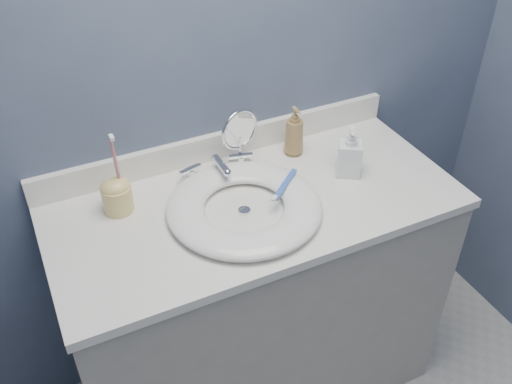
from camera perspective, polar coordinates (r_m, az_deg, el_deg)
back_wall at (r=1.73m, az=-4.09°, el=12.56°), size 2.20×0.02×2.40m
vanity_cabinet at (r=2.00m, az=-0.04°, el=-11.18°), size 1.20×0.55×0.85m
countertop at (r=1.70m, az=-0.05°, el=-1.34°), size 1.22×0.57×0.03m
backsplash at (r=1.86m, az=-3.58°, el=4.71°), size 1.22×0.02×0.09m
basin at (r=1.64m, az=-1.17°, el=-1.48°), size 0.45×0.45×0.04m
drain at (r=1.65m, az=-1.17°, el=-1.89°), size 0.04×0.04×0.01m
faucet at (r=1.78m, az=-3.84°, el=2.35°), size 0.25×0.13×0.07m
makeup_mirror at (r=1.78m, az=-1.65°, el=5.60°), size 0.14×0.08×0.20m
soap_bottle_amber at (r=1.86m, az=3.85°, el=6.10°), size 0.07×0.07×0.17m
soap_bottle_clear at (r=1.78m, az=9.40°, el=4.08°), size 0.10×0.10×0.16m
toothbrush_holder at (r=1.67m, az=-13.76°, el=-0.19°), size 0.09×0.09×0.25m
toothbrush_lying at (r=1.68m, az=2.84°, el=0.65°), size 0.14×0.12×0.02m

